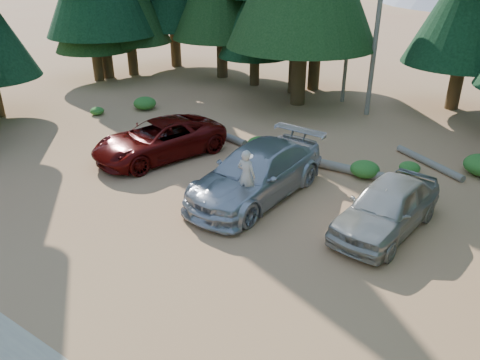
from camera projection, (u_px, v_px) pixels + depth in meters
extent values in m
plane|color=#B5784D|center=(165.00, 233.00, 14.05)|extent=(160.00, 160.00, 0.00)
cylinder|color=#74695D|center=(351.00, 8.00, 24.34)|extent=(0.20, 0.20, 10.00)
imported|color=#520907|center=(159.00, 139.00, 18.99)|extent=(3.94, 5.97, 1.52)
imported|color=#A8ABB0|center=(257.00, 173.00, 15.86)|extent=(2.72, 6.08, 1.73)
imported|color=#ADA89A|center=(387.00, 207.00, 13.91)|extent=(2.34, 4.78, 1.57)
imported|color=beige|center=(246.00, 176.00, 14.41)|extent=(0.64, 0.44, 1.69)
cylinder|color=white|center=(247.00, 156.00, 14.17)|extent=(0.36, 0.36, 0.04)
cylinder|color=#74695D|center=(212.00, 131.00, 21.68)|extent=(4.46, 1.28, 0.32)
cylinder|color=#74695D|center=(429.00, 162.00, 18.45)|extent=(3.03, 1.96, 0.28)
cylinder|color=#74695D|center=(343.00, 168.00, 17.88)|extent=(5.45, 0.64, 0.35)
ellipsoid|color=#287122|center=(145.00, 103.00, 25.06)|extent=(1.20, 1.20, 0.66)
ellipsoid|color=#287122|center=(259.00, 143.00, 19.93)|extent=(0.98, 0.98, 0.54)
ellipsoid|color=#287122|center=(259.00, 144.00, 19.89)|extent=(0.92, 0.92, 0.51)
ellipsoid|color=#287122|center=(365.00, 169.00, 17.49)|extent=(1.09, 1.09, 0.60)
ellipsoid|color=#287122|center=(410.00, 168.00, 17.81)|extent=(0.79, 0.79, 0.43)
ellipsoid|color=#287122|center=(97.00, 111.00, 24.27)|extent=(0.71, 0.71, 0.39)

